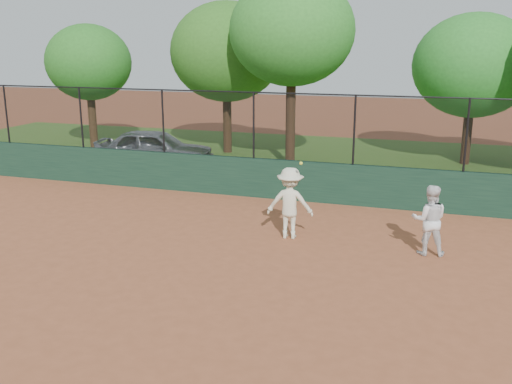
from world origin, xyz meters
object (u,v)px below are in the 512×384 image
(tree_1, at_px, (226,52))
(tree_3, at_px, (473,66))
(parked_car, at_px, (155,149))
(tree_2, at_px, (292,31))
(tree_0, at_px, (88,63))
(player_second, at_px, (429,220))
(player_main, at_px, (290,203))

(tree_1, height_order, tree_3, tree_1)
(parked_car, relative_size, tree_2, 0.63)
(tree_3, bearing_deg, tree_0, -174.71)
(player_second, height_order, tree_0, tree_0)
(parked_car, bearing_deg, tree_1, -30.70)
(tree_0, height_order, tree_1, tree_1)
(parked_car, relative_size, player_main, 2.21)
(player_second, height_order, tree_1, tree_1)
(parked_car, distance_m, player_second, 11.73)
(player_second, distance_m, tree_1, 13.66)
(tree_0, xyz_separation_m, tree_3, (15.74, 1.46, 0.00))
(player_second, relative_size, tree_1, 0.25)
(player_second, xyz_separation_m, player_main, (-3.22, 0.13, 0.07))
(parked_car, xyz_separation_m, player_second, (9.99, -6.14, 0.05))
(tree_0, bearing_deg, tree_3, 5.29)
(player_second, height_order, tree_2, tree_2)
(parked_car, distance_m, tree_1, 5.43)
(player_main, xyz_separation_m, tree_1, (-5.36, 9.94, 3.34))
(parked_car, relative_size, tree_3, 0.77)
(tree_0, height_order, tree_3, tree_3)
(player_main, bearing_deg, tree_2, 104.54)
(tree_1, bearing_deg, tree_3, 3.40)
(tree_0, relative_size, tree_3, 0.95)
(tree_2, xyz_separation_m, tree_3, (6.38, 2.56, -1.24))
(tree_1, bearing_deg, parked_car, -109.75)
(player_main, distance_m, tree_0, 14.86)
(tree_0, distance_m, tree_3, 15.81)
(tree_2, bearing_deg, tree_3, 21.84)
(parked_car, relative_size, tree_1, 0.70)
(player_second, xyz_separation_m, tree_0, (-14.64, 9.19, 2.95))
(tree_0, xyz_separation_m, tree_1, (6.06, 0.88, 0.46))
(parked_car, distance_m, tree_2, 6.63)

